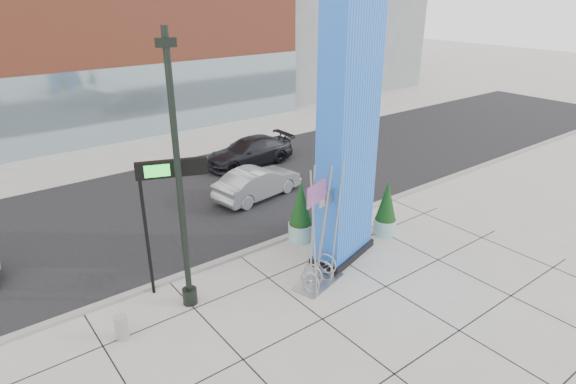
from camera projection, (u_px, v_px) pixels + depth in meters
ground at (279, 315)px, 15.56m from camera, size 160.00×160.00×0.00m
street_asphalt at (154, 211)px, 22.87m from camera, size 80.00×12.00×0.02m
curb_edge at (217, 262)px, 18.46m from camera, size 80.00×0.30×0.12m
tower_podium at (61, 54)px, 33.71m from camera, size 34.00×10.00×11.00m
tower_glass_front at (89, 109)px, 31.37m from camera, size 34.00×0.60×5.00m
blue_pylon at (348, 143)px, 17.30m from camera, size 3.12×2.03×9.60m
lamp_post at (181, 205)px, 14.77m from camera, size 0.60×0.49×8.87m
public_art_sculpture at (320, 254)px, 16.87m from camera, size 2.15×1.46×4.47m
concrete_bollard at (122, 327)px, 14.42m from camera, size 0.40×0.40×0.78m
overhead_street_sign at (164, 177)px, 15.60m from camera, size 2.17×1.00×4.78m
round_planter_east at (386, 209)px, 20.35m from camera, size 0.97×0.97×2.41m
round_planter_mid at (326, 207)px, 20.68m from camera, size 0.92×0.92×2.30m
round_planter_west at (301, 213)px, 19.84m from camera, size 1.04×1.04×2.60m
car_silver_mid at (258, 183)px, 24.08m from camera, size 4.95×2.41×1.56m
car_dark_east at (249, 152)px, 28.61m from camera, size 5.51×2.28×1.59m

